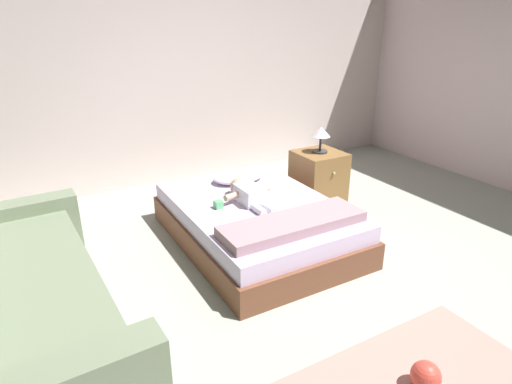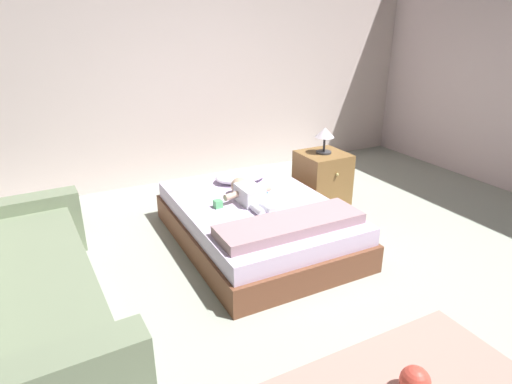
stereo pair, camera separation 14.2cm
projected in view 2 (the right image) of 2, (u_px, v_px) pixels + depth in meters
ground_plane at (352, 298)px, 3.13m from camera, size 8.00×8.00×0.00m
wall_behind_bed at (197, 59)px, 5.07m from camera, size 8.00×0.12×2.83m
bed at (256, 222)px, 3.85m from camera, size 1.29×1.84×0.38m
pillow at (241, 176)px, 4.26m from camera, size 0.52×0.34×0.10m
baby at (248, 193)px, 3.79m from camera, size 0.46×0.61×0.16m
toothbrush at (265, 189)px, 4.05m from camera, size 0.06×0.17×0.02m
couch at (6, 297)px, 2.65m from camera, size 1.12×2.23×0.86m
nightstand at (322, 178)px, 4.62m from camera, size 0.47×0.50×0.56m
lamp at (325, 135)px, 4.44m from camera, size 0.20×0.20×0.27m
toy_ball at (415, 381)px, 2.30m from camera, size 0.16×0.16×0.16m
blanket at (291, 224)px, 3.29m from camera, size 1.16×0.37×0.08m
toy_block at (218, 204)px, 3.67m from camera, size 0.07×0.07×0.07m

